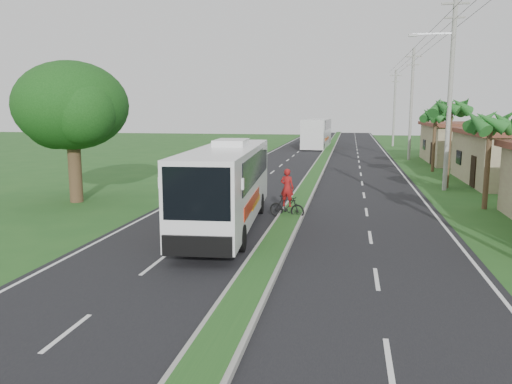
# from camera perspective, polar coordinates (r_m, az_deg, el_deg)

# --- Properties ---
(ground) EXTENTS (180.00, 180.00, 0.00)m
(ground) POSITION_cam_1_polar(r_m,az_deg,el_deg) (15.58, 0.48, -9.18)
(ground) COLOR #21501D
(ground) RESTS_ON ground
(road_asphalt) EXTENTS (14.00, 160.00, 0.02)m
(road_asphalt) POSITION_cam_1_polar(r_m,az_deg,el_deg) (34.99, 6.30, 1.14)
(road_asphalt) COLOR black
(road_asphalt) RESTS_ON ground
(median_strip) EXTENTS (1.20, 160.00, 0.18)m
(median_strip) POSITION_cam_1_polar(r_m,az_deg,el_deg) (34.98, 6.30, 1.29)
(median_strip) COLOR gray
(median_strip) RESTS_ON ground
(lane_edge_left) EXTENTS (0.12, 160.00, 0.01)m
(lane_edge_left) POSITION_cam_1_polar(r_m,az_deg,el_deg) (36.11, -4.36, 1.41)
(lane_edge_left) COLOR silver
(lane_edge_left) RESTS_ON ground
(lane_edge_right) EXTENTS (0.12, 160.00, 0.01)m
(lane_edge_right) POSITION_cam_1_polar(r_m,az_deg,el_deg) (35.13, 17.26, 0.80)
(lane_edge_right) COLOR silver
(lane_edge_right) RESTS_ON ground
(shop_far) EXTENTS (8.60, 11.60, 3.82)m
(shop_far) POSITION_cam_1_polar(r_m,az_deg,el_deg) (51.90, 23.44, 5.21)
(shop_far) COLOR gray
(shop_far) RESTS_ON ground
(palm_verge_b) EXTENTS (2.40, 2.40, 5.05)m
(palm_verge_b) POSITION_cam_1_polar(r_m,az_deg,el_deg) (27.40, 25.24, 7.21)
(palm_verge_b) COLOR #473321
(palm_verge_b) RESTS_ON ground
(palm_verge_c) EXTENTS (2.40, 2.40, 5.85)m
(palm_verge_c) POSITION_cam_1_polar(r_m,az_deg,el_deg) (34.11, 21.41, 8.98)
(palm_verge_c) COLOR #473321
(palm_verge_c) RESTS_ON ground
(palm_verge_d) EXTENTS (2.40, 2.40, 5.25)m
(palm_verge_d) POSITION_cam_1_polar(r_m,az_deg,el_deg) (43.07, 19.83, 8.24)
(palm_verge_d) COLOR #473321
(palm_verge_d) RESTS_ON ground
(shade_tree) EXTENTS (6.30, 6.00, 7.54)m
(shade_tree) POSITION_cam_1_polar(r_m,az_deg,el_deg) (28.64, -20.52, 8.90)
(shade_tree) COLOR #473321
(shade_tree) RESTS_ON ground
(utility_pole_b) EXTENTS (3.20, 0.28, 12.00)m
(utility_pole_b) POSITION_cam_1_polar(r_m,az_deg,el_deg) (33.09, 21.28, 10.96)
(utility_pole_b) COLOR gray
(utility_pole_b) RESTS_ON ground
(utility_pole_c) EXTENTS (1.60, 0.28, 11.00)m
(utility_pole_c) POSITION_cam_1_polar(r_m,az_deg,el_deg) (52.87, 17.33, 9.68)
(utility_pole_c) COLOR gray
(utility_pole_c) RESTS_ON ground
(utility_pole_d) EXTENTS (1.60, 0.28, 10.50)m
(utility_pole_d) POSITION_cam_1_polar(r_m,az_deg,el_deg) (72.78, 15.54, 9.34)
(utility_pole_d) COLOR gray
(utility_pole_d) RESTS_ON ground
(coach_bus_main) EXTENTS (3.25, 11.55, 3.69)m
(coach_bus_main) POSITION_cam_1_polar(r_m,az_deg,el_deg) (21.04, -3.28, 1.33)
(coach_bus_main) COLOR white
(coach_bus_main) RESTS_ON ground
(coach_bus_far) EXTENTS (3.25, 13.19, 3.82)m
(coach_bus_far) POSITION_cam_1_polar(r_m,az_deg,el_deg) (67.77, 7.00, 6.88)
(coach_bus_far) COLOR silver
(coach_bus_far) RESTS_ON ground
(motorcyclist) EXTENTS (1.78, 0.90, 2.31)m
(motorcyclist) POSITION_cam_1_polar(r_m,az_deg,el_deg) (23.09, 3.56, -0.93)
(motorcyclist) COLOR black
(motorcyclist) RESTS_ON ground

